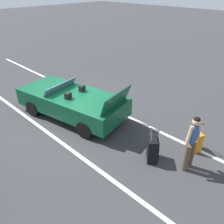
% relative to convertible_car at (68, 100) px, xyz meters
% --- Properties ---
extents(ground_plane, '(80.00, 80.00, 0.00)m').
position_rel_convertible_car_xyz_m(ground_plane, '(-0.20, -0.04, -0.59)').
color(ground_plane, '#333335').
extents(lot_line_near, '(18.00, 0.12, 0.01)m').
position_rel_convertible_car_xyz_m(lot_line_near, '(-0.20, -1.42, -0.59)').
color(lot_line_near, silver).
rests_on(lot_line_near, ground_plane).
extents(lot_line_mid, '(18.00, 0.12, 0.01)m').
position_rel_convertible_car_xyz_m(lot_line_mid, '(-0.20, 1.28, -0.59)').
color(lot_line_mid, silver).
rests_on(lot_line_mid, ground_plane).
extents(convertible_car, '(4.38, 2.46, 1.53)m').
position_rel_convertible_car_xyz_m(convertible_car, '(0.00, 0.00, 0.00)').
color(convertible_car, '#0F4C2D').
rests_on(convertible_car, ground_plane).
extents(suitcase_large_black, '(0.52, 0.55, 1.02)m').
position_rel_convertible_car_xyz_m(suitcase_large_black, '(-3.79, -0.10, -0.22)').
color(suitcase_large_black, black).
rests_on(suitcase_large_black, ground_plane).
extents(suitcase_medium_bright, '(0.47, 0.39, 0.97)m').
position_rel_convertible_car_xyz_m(suitcase_medium_bright, '(-4.45, -1.36, -0.28)').
color(suitcase_medium_bright, orange).
rests_on(suitcase_medium_bright, ground_plane).
extents(traveler_person, '(0.26, 0.61, 1.65)m').
position_rel_convertible_car_xyz_m(traveler_person, '(-4.69, -0.47, 0.34)').
color(traveler_person, '#4C3F2D').
rests_on(traveler_person, ground_plane).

